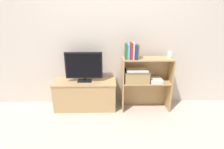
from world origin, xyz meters
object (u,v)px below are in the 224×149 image
Objects in this scene: storage_basket_left at (137,76)px; tv_stand at (85,94)px; book_crimson at (131,51)px; laptop at (137,70)px; baby_monitor at (170,55)px; book_forest at (126,51)px; book_olive at (138,51)px; book_navy at (136,52)px; tv at (84,66)px; book_ivory at (133,51)px; magazine_stack at (155,80)px; book_skyblue at (128,51)px.

tv_stand is at bearing 175.57° from storage_basket_left.
laptop is at bearing 11.72° from book_crimson.
laptop is at bearing -178.23° from baby_monitor.
book_forest is (0.65, -0.09, 0.74)m from tv_stand.
book_navy is at bearing 180.00° from book_olive.
baby_monitor is (1.31, -0.05, 0.19)m from tv.
baby_monitor is at bearing -2.07° from tv.
book_crimson is 1.15× the size of book_navy.
book_ivory is 0.60m from magazine_stack.
tv is at bearing 175.68° from storage_basket_left.
magazine_stack is (1.13, -0.07, 0.28)m from tv_stand.
book_ivory reaches higher than baby_monitor.
laptop is at bearing 6.84° from book_forest.
storage_basket_left is 1.69× the size of magazine_stack.
book_forest is 0.97× the size of book_crimson.
tv is 0.84m from storage_basket_left.
magazine_stack is at bearing 2.58° from book_skyblue.
book_crimson is at bearing 0.00° from book_forest.
tv_stand is 7.44× the size of baby_monitor.
book_skyblue is 0.33m from laptop.
baby_monitor is at bearing 3.76° from book_ivory.
tv is 1.53× the size of storage_basket_left.
book_skyblue is at bearing -180.00° from book_crimson.
book_forest reaches higher than baby_monitor.
baby_monitor is 0.59m from storage_basket_left.
book_forest is at bearing 180.00° from book_navy.
book_crimson reaches higher than baby_monitor.
book_navy is 1.57× the size of baby_monitor.
book_forest is at bearing -177.61° from magazine_stack.
tv_stand is at bearing 173.22° from book_crimson.
tv is 4.31× the size of baby_monitor.
book_navy is 0.57m from magazine_stack.
tv_stand is 0.49m from tv.
book_olive is 0.67× the size of laptop.
book_forest reaches higher than book_navy.
book_skyblue is at bearing -171.52° from laptop.
book_forest reaches higher than tv_stand.
book_ivory is 0.32m from laptop.
book_skyblue is at bearing 180.00° from book_ivory.
book_skyblue is 0.67× the size of laptop.
storage_basket_left is 0.31m from magazine_stack.
baby_monitor is 0.45m from magazine_stack.
book_olive reaches higher than tv.
storage_basket_left is (0.11, 0.02, -0.40)m from book_crimson.
book_olive is 0.30m from laptop.
tv_stand is 0.90m from storage_basket_left.
book_skyblue is 0.11m from book_navy.
laptop reaches higher than tv_stand.
tv_stand is 4.14× the size of book_crimson.
tv_stand is 0.99m from book_forest.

